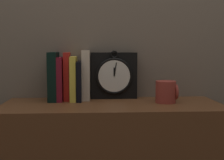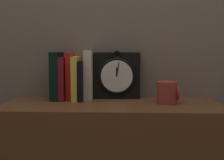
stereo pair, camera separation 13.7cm
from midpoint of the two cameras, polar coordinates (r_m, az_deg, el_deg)
The scene contains 9 objects.
wall_back at distance 1.58m, azimuth 2.86°, elevation 10.20°, with size 6.00×0.05×2.60m.
clock at distance 1.52m, azimuth 3.49°, elevation 0.81°, with size 0.22×0.06×0.23m.
book_slot0_black at distance 1.50m, azimuth -7.50°, elevation 0.73°, with size 0.04×0.14×0.23m.
book_slot1_maroon at distance 1.49m, azimuth -6.26°, elevation 0.27°, with size 0.02×0.14×0.20m.
book_slot2_red at distance 1.50m, azimuth -5.08°, elevation 0.74°, with size 0.03×0.12×0.23m.
book_slot3_yellow at distance 1.48m, azimuth -3.96°, elevation 0.32°, with size 0.03×0.15×0.21m.
book_slot4_black at distance 1.48m, azimuth -2.89°, elevation -0.12°, with size 0.02×0.15×0.18m.
book_slot5_cream at distance 1.49m, azimuth -1.68°, elevation 0.94°, with size 0.04×0.11×0.24m.
mug at distance 1.41m, azimuth 12.91°, elevation -2.28°, with size 0.10×0.09×0.10m.
Camera 2 is at (0.06, -1.36, 1.18)m, focal length 50.00 mm.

